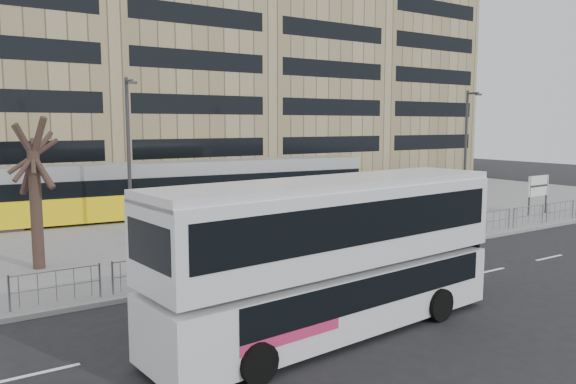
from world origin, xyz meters
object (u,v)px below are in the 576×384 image
lamp_post_east (467,143)px  station_sign (538,188)px  bare_tree (31,114)px  pedestrian (168,234)px  double_decker_bus (333,251)px  ad_panel (471,217)px  tram (158,189)px  traffic_light_west (303,212)px  lamp_post_west (129,150)px

lamp_post_east → station_sign: bearing=-84.2°
lamp_post_east → bare_tree: (-27.07, -2.12, 1.63)m
station_sign → pedestrian: (-22.58, 2.52, -0.81)m
double_decker_bus → bare_tree: 12.92m
ad_panel → pedestrian: 15.01m
tram → traffic_light_west: tram is taller
double_decker_bus → ad_panel: bearing=20.6°
tram → pedestrian: (-3.14, -9.38, -0.79)m
lamp_post_east → tram: bearing=160.0°
double_decker_bus → tram: (2.68, 20.10, -0.49)m
lamp_post_east → bare_tree: bare_tree is taller
double_decker_bus → lamp_post_west: bearing=86.8°
double_decker_bus → lamp_post_east: size_ratio=1.39×
lamp_post_east → bare_tree: 27.20m
tram → traffic_light_west: size_ratio=8.86×
station_sign → bare_tree: (-27.58, 2.91, 4.19)m
tram → station_sign: 22.80m
station_sign → lamp_post_west: (-22.56, 7.35, 2.57)m
station_sign → ad_panel: (-8.13, -1.55, -0.81)m
station_sign → lamp_post_east: size_ratio=0.31×
station_sign → pedestrian: size_ratio=1.44×
double_decker_bus → lamp_post_east: bearing=26.6°
lamp_post_west → station_sign: bearing=-18.0°
station_sign → double_decker_bus: bearing=-161.8°
double_decker_bus → traffic_light_west: bearing=56.2°
lamp_post_west → lamp_post_east: 22.17m
station_sign → lamp_post_east: lamp_post_east is taller
traffic_light_west → lamp_post_east: lamp_post_east is taller
station_sign → traffic_light_west: 18.53m
ad_panel → pedestrian: bearing=-178.6°
tram → lamp_post_east: bearing=-14.8°
tram → double_decker_bus: bearing=-92.4°
ad_panel → tram: bearing=147.2°
ad_panel → pedestrian: pedestrian is taller
traffic_light_west → tram: bearing=91.8°
pedestrian → traffic_light_west: 5.94m
pedestrian → bare_tree: (-5.00, 0.38, 5.01)m
traffic_light_west → ad_panel: bearing=-2.1°
traffic_light_west → double_decker_bus: bearing=-121.4°
bare_tree → lamp_post_east: bearing=4.5°
double_decker_bus → pedestrian: (-0.46, 10.72, -1.29)m
double_decker_bus → station_sign: 23.59m
double_decker_bus → ad_panel: double_decker_bus is taller
pedestrian → station_sign: bearing=-106.8°
pedestrian → lamp_post_east: bearing=-94.0°
ad_panel → bare_tree: (-19.44, 4.46, 5.00)m
tram → pedestrian: size_ratio=16.70×
pedestrian → tram: bearing=-29.0°
double_decker_bus → bare_tree: (-5.46, 11.10, 3.72)m
tram → lamp_post_west: lamp_post_west is taller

